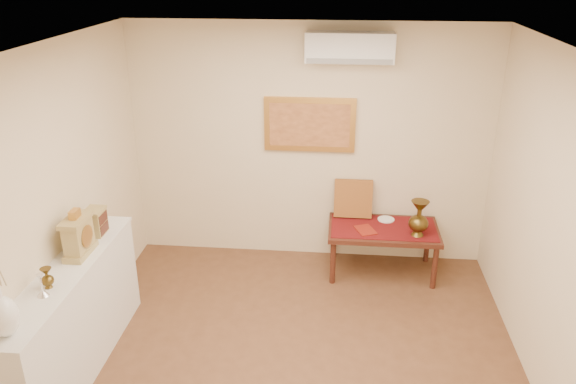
# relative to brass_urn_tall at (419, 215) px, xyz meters

# --- Properties ---
(floor) EXTENTS (4.50, 4.50, 0.00)m
(floor) POSITION_rel_brass_urn_tall_xyz_m (-1.20, -1.73, -0.80)
(floor) COLOR brown
(floor) RESTS_ON ground
(ceiling) EXTENTS (4.50, 4.50, 0.00)m
(ceiling) POSITION_rel_brass_urn_tall_xyz_m (-1.20, -1.73, 1.90)
(ceiling) COLOR silver
(ceiling) RESTS_ON ground
(wall_back) EXTENTS (4.00, 0.02, 2.70)m
(wall_back) POSITION_rel_brass_urn_tall_xyz_m (-1.20, 0.52, 0.55)
(wall_back) COLOR beige
(wall_back) RESTS_ON ground
(wall_left) EXTENTS (0.02, 4.50, 2.70)m
(wall_left) POSITION_rel_brass_urn_tall_xyz_m (-3.20, -1.73, 0.55)
(wall_left) COLOR beige
(wall_left) RESTS_ON ground
(wall_right) EXTENTS (0.02, 4.50, 2.70)m
(wall_right) POSITION_rel_brass_urn_tall_xyz_m (0.80, -1.73, 0.55)
(wall_right) COLOR beige
(wall_right) RESTS_ON ground
(candlestick) EXTENTS (0.09, 0.09, 0.18)m
(candlestick) POSITION_rel_brass_urn_tall_xyz_m (-3.01, -2.10, 0.28)
(candlestick) COLOR silver
(candlestick) RESTS_ON display_ledge
(brass_urn_small) EXTENTS (0.10, 0.10, 0.22)m
(brass_urn_small) POSITION_rel_brass_urn_tall_xyz_m (-3.02, -1.99, 0.29)
(brass_urn_small) COLOR brown
(brass_urn_small) RESTS_ON display_ledge
(table_cloth) EXTENTS (1.14, 0.59, 0.01)m
(table_cloth) POSITION_rel_brass_urn_tall_xyz_m (-0.35, 0.15, -0.24)
(table_cloth) COLOR maroon
(table_cloth) RESTS_ON low_table
(brass_urn_tall) EXTENTS (0.21, 0.21, 0.48)m
(brass_urn_tall) POSITION_rel_brass_urn_tall_xyz_m (0.00, 0.00, 0.00)
(brass_urn_tall) COLOR brown
(brass_urn_tall) RESTS_ON table_cloth
(plate) EXTENTS (0.19, 0.19, 0.01)m
(plate) POSITION_rel_brass_urn_tall_xyz_m (-0.31, 0.34, -0.23)
(plate) COLOR white
(plate) RESTS_ON table_cloth
(menu) EXTENTS (0.26, 0.30, 0.01)m
(menu) POSITION_rel_brass_urn_tall_xyz_m (-0.55, 0.05, -0.23)
(menu) COLOR maroon
(menu) RESTS_ON table_cloth
(cushion) EXTENTS (0.43, 0.19, 0.44)m
(cushion) POSITION_rel_brass_urn_tall_xyz_m (-0.69, 0.42, -0.02)
(cushion) COLOR maroon
(cushion) RESTS_ON table_cloth
(display_ledge) EXTENTS (0.37, 2.02, 0.98)m
(display_ledge) POSITION_rel_brass_urn_tall_xyz_m (-3.02, -1.73, -0.31)
(display_ledge) COLOR silver
(display_ledge) RESTS_ON floor
(mantel_clock) EXTENTS (0.17, 0.36, 0.41)m
(mantel_clock) POSITION_rel_brass_urn_tall_xyz_m (-3.00, -1.47, 0.36)
(mantel_clock) COLOR tan
(mantel_clock) RESTS_ON display_ledge
(wooden_chest) EXTENTS (0.16, 0.21, 0.24)m
(wooden_chest) POSITION_rel_brass_urn_tall_xyz_m (-3.02, -1.09, 0.31)
(wooden_chest) COLOR tan
(wooden_chest) RESTS_ON display_ledge
(low_table) EXTENTS (1.20, 0.70, 0.55)m
(low_table) POSITION_rel_brass_urn_tall_xyz_m (-0.35, 0.15, -0.31)
(low_table) COLOR #471F15
(low_table) RESTS_ON floor
(painting) EXTENTS (1.00, 0.06, 0.60)m
(painting) POSITION_rel_brass_urn_tall_xyz_m (-1.20, 0.49, 0.80)
(painting) COLOR #C78E40
(painting) RESTS_ON wall_back
(ac_unit) EXTENTS (0.90, 0.25, 0.30)m
(ac_unit) POSITION_rel_brass_urn_tall_xyz_m (-0.80, 0.39, 1.65)
(ac_unit) COLOR white
(ac_unit) RESTS_ON wall_back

